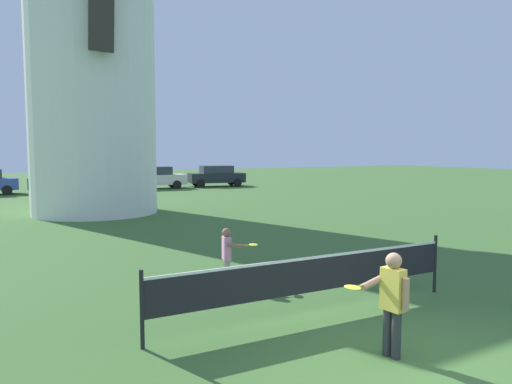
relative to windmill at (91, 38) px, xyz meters
The scene contains 8 objects.
ground_plane 18.72m from the windmill, 86.55° to the right, with size 120.00×120.00×0.00m, color #3D662D.
windmill is the anchor object (origin of this frame).
tennis_net 16.55m from the windmill, 86.44° to the right, with size 5.69×0.06×1.10m.
player_near 18.15m from the windmill, 86.80° to the right, with size 0.81×0.46×1.39m.
player_far 14.51m from the windmill, 88.05° to the right, with size 0.69×0.59×1.17m.
parked_car_green 13.12m from the windmill, 90.20° to the left, with size 4.43×1.97×1.56m.
parked_car_cream 14.74m from the windmill, 63.67° to the left, with size 4.59×2.21×1.56m.
parked_car_black 17.22m from the windmill, 47.74° to the left, with size 4.32×2.33×1.56m.
Camera 1 is at (-4.48, -4.25, 2.71)m, focal length 33.47 mm.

